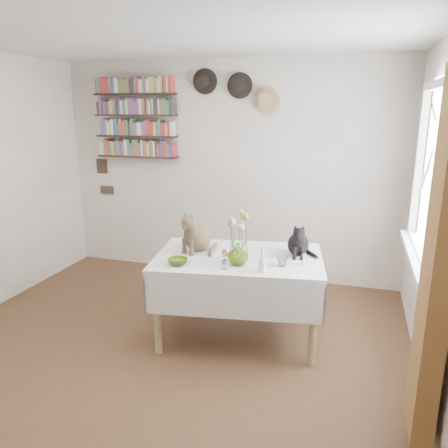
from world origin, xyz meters
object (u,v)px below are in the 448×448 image
(flower_vase, at_px, (238,254))
(bookshelf_unit, at_px, (136,119))
(dining_table, at_px, (238,276))
(black_cat, at_px, (298,238))
(tabby_cat, at_px, (198,229))

(flower_vase, xyz_separation_m, bookshelf_unit, (-1.68, 1.56, 1.00))
(dining_table, bearing_deg, bookshelf_unit, 140.05)
(black_cat, height_order, flower_vase, black_cat)
(flower_vase, bearing_deg, dining_table, 102.68)
(tabby_cat, xyz_separation_m, bookshelf_unit, (-1.24, 1.31, 0.90))
(tabby_cat, distance_m, bookshelf_unit, 2.02)
(tabby_cat, distance_m, flower_vase, 0.51)
(dining_table, relative_size, tabby_cat, 4.06)
(black_cat, relative_size, flower_vase, 1.66)
(black_cat, relative_size, bookshelf_unit, 0.30)
(dining_table, height_order, tabby_cat, tabby_cat)
(black_cat, bearing_deg, flower_vase, -147.60)
(dining_table, height_order, bookshelf_unit, bookshelf_unit)
(black_cat, bearing_deg, bookshelf_unit, 141.87)
(black_cat, xyz_separation_m, bookshelf_unit, (-2.11, 1.19, 0.94))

